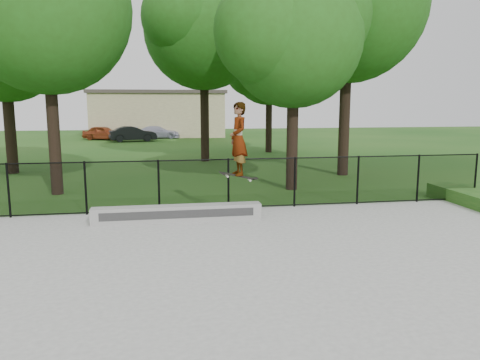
{
  "coord_description": "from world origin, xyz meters",
  "views": [
    {
      "loc": [
        -1.95,
        -7.37,
        3.14
      ],
      "look_at": [
        0.05,
        4.2,
        1.2
      ],
      "focal_mm": 35.0,
      "sensor_mm": 36.0,
      "label": 1
    }
  ],
  "objects_px": {
    "car_a": "(103,133)",
    "skater_airborne": "(238,140)",
    "car_c": "(158,132)",
    "grind_ledge": "(178,213)",
    "car_b": "(133,134)"
  },
  "relations": [
    {
      "from": "car_a",
      "to": "car_b",
      "type": "height_order",
      "value": "car_b"
    },
    {
      "from": "grind_ledge",
      "to": "skater_airborne",
      "type": "relative_size",
      "value": 2.12
    },
    {
      "from": "grind_ledge",
      "to": "car_c",
      "type": "distance_m",
      "value": 30.64
    },
    {
      "from": "car_b",
      "to": "skater_airborne",
      "type": "height_order",
      "value": "skater_airborne"
    },
    {
      "from": "car_b",
      "to": "skater_airborne",
      "type": "relative_size",
      "value": 1.65
    },
    {
      "from": "car_a",
      "to": "skater_airborne",
      "type": "relative_size",
      "value": 1.67
    },
    {
      "from": "car_a",
      "to": "skater_airborne",
      "type": "xyz_separation_m",
      "value": [
        6.75,
        -29.67,
        1.59
      ]
    },
    {
      "from": "car_a",
      "to": "car_c",
      "type": "bearing_deg",
      "value": -55.63
    },
    {
      "from": "car_b",
      "to": "grind_ledge",
      "type": "bearing_deg",
      "value": 174.36
    },
    {
      "from": "grind_ledge",
      "to": "skater_airborne",
      "type": "distance_m",
      "value": 2.5
    },
    {
      "from": "car_a",
      "to": "skater_airborne",
      "type": "distance_m",
      "value": 30.47
    },
    {
      "from": "car_b",
      "to": "car_c",
      "type": "bearing_deg",
      "value": -43.57
    },
    {
      "from": "car_c",
      "to": "skater_airborne",
      "type": "relative_size",
      "value": 1.72
    },
    {
      "from": "skater_airborne",
      "to": "car_c",
      "type": "bearing_deg",
      "value": 93.95
    },
    {
      "from": "car_b",
      "to": "car_c",
      "type": "xyz_separation_m",
      "value": [
        2.04,
        3.19,
        -0.06
      ]
    }
  ]
}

